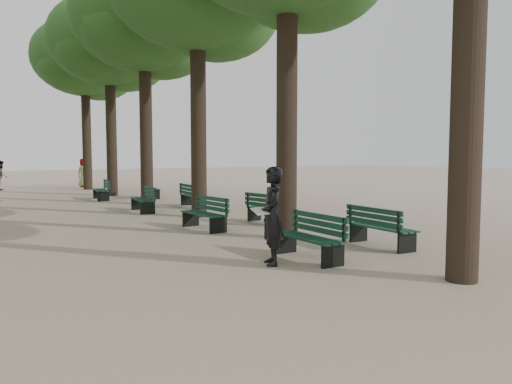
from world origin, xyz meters
TOP-DOWN VIEW (x-y plane):
  - ground at (0.00, 0.00)m, footprint 120.00×120.00m
  - tree_central_3 at (1.50, 13.00)m, footprint 6.00×6.00m
  - tree_central_4 at (1.50, 18.00)m, footprint 6.00×6.00m
  - tree_central_5 at (1.50, 23.00)m, footprint 6.00×6.00m
  - bench_left_0 at (0.37, 0.69)m, footprint 0.62×1.81m
  - bench_left_1 at (0.37, 5.36)m, footprint 0.67×1.83m
  - bench_left_2 at (0.37, 10.36)m, footprint 0.79×1.86m
  - bench_left_3 at (0.37, 15.94)m, footprint 0.80×1.86m
  - bench_right_0 at (2.63, 0.88)m, footprint 0.67×1.83m
  - bench_right_1 at (2.63, 5.38)m, footprint 0.80×1.86m
  - bench_right_2 at (2.63, 10.87)m, footprint 0.75×1.85m
  - bench_right_3 at (2.63, 15.65)m, footprint 0.81×1.86m
  - man_with_map at (-0.49, 0.70)m, footprint 0.75×0.84m
  - pedestrian_d at (1.81, 25.24)m, footprint 0.88×0.89m
  - pedestrian_a at (-2.89, 24.98)m, footprint 0.41×0.86m

SIDE VIEW (x-z plane):
  - ground at x=0.00m, z-range 0.00..0.00m
  - bench_left_0 at x=0.37m, z-range -0.19..0.73m
  - bench_left_1 at x=0.37m, z-range -0.19..0.73m
  - bench_left_2 at x=0.37m, z-range -0.19..0.73m
  - bench_left_3 at x=0.37m, z-range -0.19..0.73m
  - bench_right_0 at x=2.63m, z-range -0.19..0.73m
  - bench_right_1 at x=2.63m, z-range -0.19..0.73m
  - bench_right_2 at x=2.63m, z-range -0.19..0.73m
  - bench_right_3 at x=2.63m, z-range -0.19..0.73m
  - pedestrian_a at x=-2.89m, z-range 0.00..1.71m
  - pedestrian_d at x=1.81m, z-range 0.00..1.82m
  - man_with_map at x=-0.49m, z-range 0.00..1.88m
  - tree_central_3 at x=1.50m, z-range 2.68..12.63m
  - tree_central_4 at x=1.50m, z-range 2.68..12.63m
  - tree_central_5 at x=1.50m, z-range 2.68..12.63m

